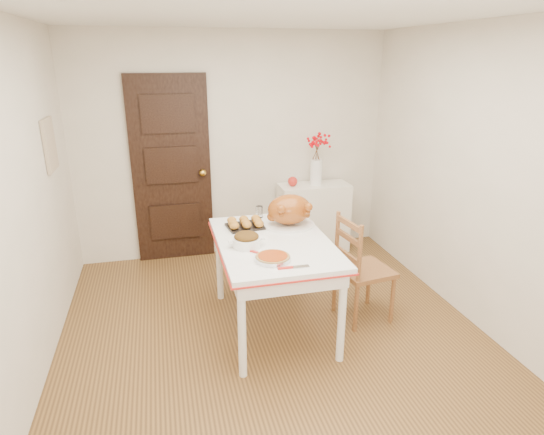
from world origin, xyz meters
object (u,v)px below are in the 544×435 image
object	(u,v)px
turkey_platter	(289,211)
pumpkin_pie	(273,257)
sideboard	(313,218)
chair_oak	(365,268)
kitchen_table	(273,284)

from	to	relation	value
turkey_platter	pumpkin_pie	xyz separation A→B (m)	(-0.31, -0.66, -0.11)
sideboard	chair_oak	bearing A→B (deg)	-92.14
kitchen_table	pumpkin_pie	xyz separation A→B (m)	(-0.10, -0.38, 0.43)
chair_oak	pumpkin_pie	distance (m)	1.03
kitchen_table	pumpkin_pie	bearing A→B (deg)	-104.86
sideboard	kitchen_table	xyz separation A→B (m)	(-0.87, -1.50, -0.01)
kitchen_table	pumpkin_pie	distance (m)	0.58
sideboard	chair_oak	distance (m)	1.55
kitchen_table	turkey_platter	world-z (taller)	turkey_platter
sideboard	kitchen_table	distance (m)	1.74
sideboard	kitchen_table	bearing A→B (deg)	-119.97
sideboard	chair_oak	size ratio (longest dim) A/B	0.85
turkey_platter	sideboard	bearing A→B (deg)	42.04
chair_oak	pumpkin_pie	xyz separation A→B (m)	(-0.91, -0.34, 0.35)
kitchen_table	chair_oak	bearing A→B (deg)	-3.06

